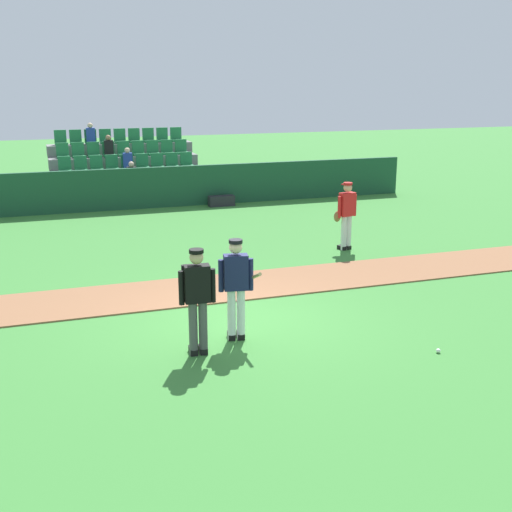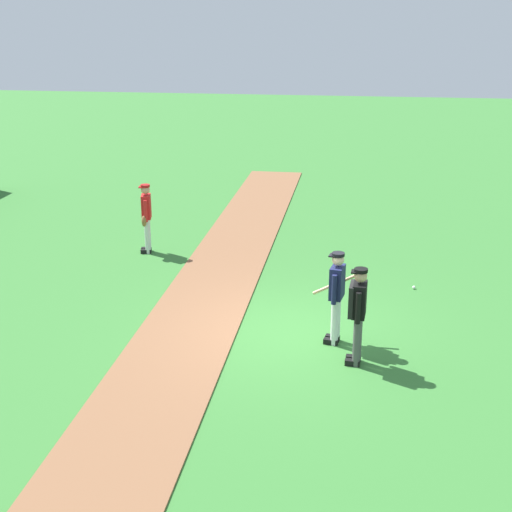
{
  "view_description": "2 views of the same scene",
  "coord_description": "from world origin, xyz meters",
  "px_view_note": "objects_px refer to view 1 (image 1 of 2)",
  "views": [
    {
      "loc": [
        -3.35,
        -10.87,
        4.32
      ],
      "look_at": [
        0.72,
        1.01,
        0.92
      ],
      "focal_mm": 46.23,
      "sensor_mm": 36.0,
      "label": 1
    },
    {
      "loc": [
        -12.18,
        -1.13,
        5.82
      ],
      "look_at": [
        0.66,
        0.78,
        1.3
      ],
      "focal_mm": 49.64,
      "sensor_mm": 36.0,
      "label": 2
    }
  ],
  "objects_px": {
    "umpire_home_plate": "(197,295)",
    "equipment_bag": "(221,201)",
    "baseball": "(438,351)",
    "runner_red_jersey": "(346,213)",
    "batter_navy_jersey": "(236,285)"
  },
  "relations": [
    {
      "from": "baseball",
      "to": "equipment_bag",
      "type": "bearing_deg",
      "value": 89.2
    },
    {
      "from": "baseball",
      "to": "equipment_bag",
      "type": "relative_size",
      "value": 0.08
    },
    {
      "from": "batter_navy_jersey",
      "to": "umpire_home_plate",
      "type": "xyz_separation_m",
      "value": [
        -0.77,
        -0.39,
        0.03
      ]
    },
    {
      "from": "batter_navy_jersey",
      "to": "runner_red_jersey",
      "type": "height_order",
      "value": "same"
    },
    {
      "from": "umpire_home_plate",
      "to": "equipment_bag",
      "type": "relative_size",
      "value": 1.96
    },
    {
      "from": "umpire_home_plate",
      "to": "baseball",
      "type": "height_order",
      "value": "umpire_home_plate"
    },
    {
      "from": "runner_red_jersey",
      "to": "equipment_bag",
      "type": "bearing_deg",
      "value": 101.23
    },
    {
      "from": "umpire_home_plate",
      "to": "runner_red_jersey",
      "type": "relative_size",
      "value": 1.0
    },
    {
      "from": "umpire_home_plate",
      "to": "baseball",
      "type": "xyz_separation_m",
      "value": [
        3.7,
        -1.23,
        -0.96
      ]
    },
    {
      "from": "umpire_home_plate",
      "to": "baseball",
      "type": "distance_m",
      "value": 4.02
    },
    {
      "from": "umpire_home_plate",
      "to": "baseball",
      "type": "relative_size",
      "value": 23.78
    },
    {
      "from": "runner_red_jersey",
      "to": "baseball",
      "type": "relative_size",
      "value": 23.78
    },
    {
      "from": "batter_navy_jersey",
      "to": "baseball",
      "type": "height_order",
      "value": "batter_navy_jersey"
    },
    {
      "from": "umpire_home_plate",
      "to": "equipment_bag",
      "type": "height_order",
      "value": "umpire_home_plate"
    },
    {
      "from": "batter_navy_jersey",
      "to": "runner_red_jersey",
      "type": "distance_m",
      "value": 6.65
    }
  ]
}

